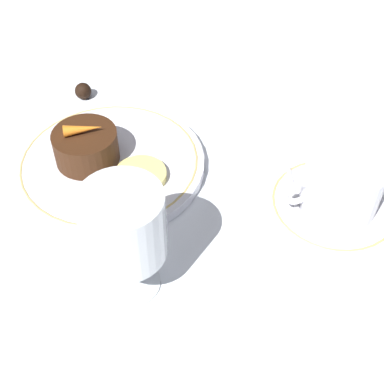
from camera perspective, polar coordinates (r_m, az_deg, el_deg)
The scene contains 10 objects.
ground_plane at distance 0.65m, azimuth -6.83°, elevation 0.32°, with size 3.00×3.00×0.00m, color white.
dinner_plate at distance 0.67m, azimuth -8.71°, elevation 3.01°, with size 0.23×0.23×0.01m.
saucer at distance 0.64m, azimuth 14.86°, elevation -1.32°, with size 0.16×0.16×0.01m.
coffee_cup at distance 0.61m, azimuth 15.66°, elevation 0.74°, with size 0.11×0.09×0.06m.
spoon at distance 0.62m, azimuth 11.02°, elevation -1.42°, with size 0.03×0.10×0.00m.
wine_glass at distance 0.49m, azimuth -7.27°, elevation -4.01°, with size 0.08×0.08×0.13m.
dessert_cake at distance 0.66m, azimuth -11.23°, elevation 4.78°, with size 0.08×0.08×0.04m.
carrot_garnish at distance 0.64m, azimuth -11.58°, elevation 6.60°, with size 0.05×0.02×0.01m.
pineapple_slice at distance 0.64m, azimuth -5.51°, elevation 1.83°, with size 0.06×0.06×0.01m.
chocolate_truffle at distance 0.79m, azimuth -11.54°, elevation 10.51°, with size 0.02×0.02×0.02m.
Camera 1 is at (0.04, 0.45, 0.46)m, focal length 50.00 mm.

